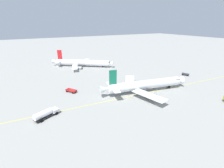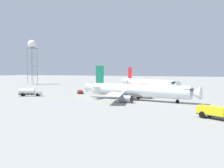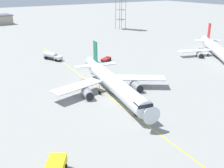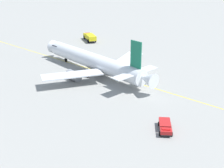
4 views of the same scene
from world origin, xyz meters
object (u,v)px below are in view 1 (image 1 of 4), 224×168
at_px(airliner_secondary, 82,63).
at_px(safety_cone_near, 205,74).
at_px(baggage_truck_truck, 185,74).
at_px(ops_pickup_truck, 71,90).
at_px(fuel_tanker_truck, 45,114).
at_px(safety_cone_mid, 209,73).
at_px(airliner_main, 144,85).

bearing_deg(airliner_secondary, safety_cone_near, -6.77).
relative_size(baggage_truck_truck, ops_pickup_truck, 0.80).
relative_size(fuel_tanker_truck, safety_cone_mid, 15.62).
xyz_separation_m(ops_pickup_truck, safety_cone_mid, (-81.31, 13.74, -0.53)).
bearing_deg(fuel_tanker_truck, safety_cone_near, -22.36).
relative_size(airliner_secondary, fuel_tanker_truck, 4.33).
xyz_separation_m(baggage_truck_truck, fuel_tanker_truck, (78.87, 7.72, 0.85)).
bearing_deg(baggage_truck_truck, ops_pickup_truck, 55.10).
distance_m(fuel_tanker_truck, ops_pickup_truck, 20.93).
xyz_separation_m(airliner_main, safety_cone_mid, (-52.46, -1.51, -2.80)).
bearing_deg(safety_cone_mid, ops_pickup_truck, -9.59).
height_order(airliner_main, baggage_truck_truck, airliner_main).
distance_m(fuel_tanker_truck, safety_cone_mid, 94.40).
bearing_deg(safety_cone_mid, fuel_tanker_truck, 1.59).
distance_m(airliner_secondary, safety_cone_near, 79.08).
height_order(ops_pickup_truck, safety_cone_near, ops_pickup_truck).
distance_m(airliner_main, safety_cone_mid, 52.56).
xyz_separation_m(airliner_secondary, baggage_truck_truck, (-46.65, 48.88, -1.93)).
distance_m(baggage_truck_truck, ops_pickup_truck, 66.39).
relative_size(airliner_secondary, safety_cone_near, 67.69).
relative_size(fuel_tanker_truck, ops_pickup_truck, 1.59).
height_order(airliner_main, ops_pickup_truck, airliner_main).
bearing_deg(airliner_secondary, baggage_truck_truck, -9.89).
height_order(airliner_secondary, safety_cone_mid, airliner_secondary).
distance_m(airliner_secondary, ops_pickup_truck, 44.61).
distance_m(ops_pickup_truck, safety_cone_near, 78.03).
bearing_deg(baggage_truck_truck, safety_cone_mid, -135.67).
height_order(airliner_secondary, fuel_tanker_truck, airliner_secondary).
distance_m(airliner_main, ops_pickup_truck, 32.71).
height_order(baggage_truck_truck, ops_pickup_truck, ops_pickup_truck).
bearing_deg(baggage_truck_truck, airliner_main, 72.72).
bearing_deg(safety_cone_mid, airliner_secondary, -40.98).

